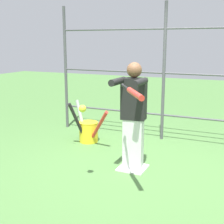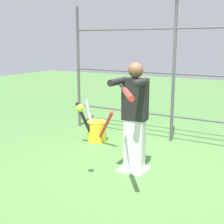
# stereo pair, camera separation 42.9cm
# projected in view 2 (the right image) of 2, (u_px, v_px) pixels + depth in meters

# --- Properties ---
(ground_plane) EXTENTS (24.00, 24.00, 0.00)m
(ground_plane) POSITION_uv_depth(u_px,v_px,m) (134.00, 169.00, 4.66)
(ground_plane) COLOR #4C7A3D
(home_plate) EXTENTS (0.40, 0.40, 0.02)m
(home_plate) POSITION_uv_depth(u_px,v_px,m) (134.00, 169.00, 4.65)
(home_plate) COLOR white
(home_plate) RESTS_ON ground
(fence_backstop) EXTENTS (4.38, 0.06, 2.58)m
(fence_backstop) POSITION_uv_depth(u_px,v_px,m) (174.00, 74.00, 5.72)
(fence_backstop) COLOR #4C4C51
(fence_backstop) RESTS_ON ground
(batter) EXTENTS (0.40, 0.56, 1.58)m
(batter) POSITION_uv_depth(u_px,v_px,m) (135.00, 114.00, 4.45)
(batter) COLOR silver
(batter) RESTS_ON ground
(baseball_bat_swinging) EXTENTS (0.55, 0.74, 0.08)m
(baseball_bat_swinging) POSITION_uv_depth(u_px,v_px,m) (127.00, 93.00, 3.50)
(baseball_bat_swinging) COLOR black
(softball_in_flight) EXTENTS (0.10, 0.10, 0.10)m
(softball_in_flight) POSITION_uv_depth(u_px,v_px,m) (80.00, 108.00, 3.99)
(softball_in_flight) COLOR yellow
(bat_bucket) EXTENTS (0.88, 0.61, 0.81)m
(bat_bucket) POSITION_uv_depth(u_px,v_px,m) (96.00, 130.00, 5.91)
(bat_bucket) COLOR yellow
(bat_bucket) RESTS_ON ground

